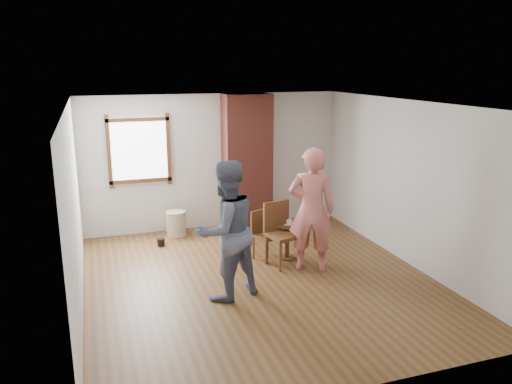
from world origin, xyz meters
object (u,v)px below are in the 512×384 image
at_px(side_table, 288,235).
at_px(person_pink, 311,210).
at_px(man, 226,231).
at_px(stoneware_crock, 176,223).
at_px(dining_chair_left, 264,232).
at_px(dining_chair_right, 281,230).

xyz_separation_m(side_table, person_pink, (0.16, -0.53, 0.57)).
height_order(side_table, man, man).
relative_size(side_table, man, 0.31).
relative_size(stoneware_crock, dining_chair_left, 0.58).
bearing_deg(dining_chair_right, dining_chair_left, 107.76).
bearing_deg(side_table, man, -141.93).
relative_size(side_table, person_pink, 0.31).
distance_m(stoneware_crock, side_table, 2.33).
xyz_separation_m(stoneware_crock, dining_chair_left, (1.19, -1.59, 0.22)).
bearing_deg(dining_chair_right, stoneware_crock, 112.57).
distance_m(stoneware_crock, person_pink, 2.93).
bearing_deg(stoneware_crock, dining_chair_left, -53.27).
bearing_deg(person_pink, stoneware_crock, -28.24).
bearing_deg(person_pink, dining_chair_left, -26.73).
bearing_deg(stoneware_crock, person_pink, -52.63).
relative_size(stoneware_crock, dining_chair_right, 0.47).
distance_m(stoneware_crock, dining_chair_left, 2.00).
xyz_separation_m(dining_chair_right, person_pink, (0.36, -0.37, 0.40)).
xyz_separation_m(stoneware_crock, side_table, (1.56, -1.72, 0.17)).
bearing_deg(dining_chair_left, stoneware_crock, 104.21).
bearing_deg(dining_chair_left, person_pink, -73.64).
height_order(dining_chair_left, dining_chair_right, dining_chair_right).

